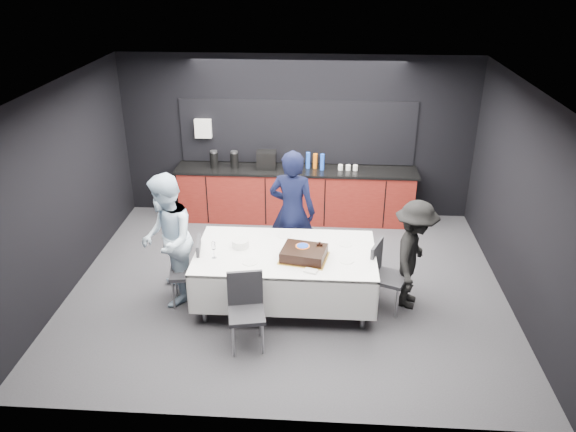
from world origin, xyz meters
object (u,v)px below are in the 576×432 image
at_px(cake_assembly, 304,253).
at_px(chair_left, 192,267).
at_px(plate_stack, 241,243).
at_px(champagne_flute, 213,247).
at_px(chair_right, 384,271).
at_px(person_left, 167,240).
at_px(person_right, 414,255).
at_px(party_table, 285,261).
at_px(chair_near, 246,305).
at_px(person_center, 292,212).

bearing_deg(cake_assembly, chair_left, 175.58).
height_order(plate_stack, champagne_flute, champagne_flute).
bearing_deg(chair_right, person_left, -179.85).
relative_size(chair_left, person_right, 0.62).
height_order(party_table, champagne_flute, champagne_flute).
distance_m(chair_near, person_left, 1.48).
bearing_deg(chair_left, chair_near, -44.82).
relative_size(party_table, chair_right, 2.51).
xyz_separation_m(chair_left, chair_near, (0.83, -0.82, 0.00)).
height_order(chair_right, person_left, person_left).
distance_m(party_table, person_right, 1.66).
bearing_deg(chair_left, person_left, 171.51).
distance_m(cake_assembly, chair_right, 1.09).
relative_size(party_table, cake_assembly, 3.52).
distance_m(chair_right, chair_near, 1.90).
relative_size(party_table, person_center, 1.26).
distance_m(party_table, cake_assembly, 0.36).
distance_m(person_left, person_right, 3.20).
relative_size(chair_left, chair_right, 1.00).
height_order(party_table, plate_stack, plate_stack).
height_order(champagne_flute, chair_right, champagne_flute).
xyz_separation_m(party_table, chair_left, (-1.23, -0.05, -0.11)).
relative_size(chair_right, chair_near, 1.00).
bearing_deg(chair_left, plate_stack, 12.35).
bearing_deg(chair_near, plate_stack, 101.11).
bearing_deg(plate_stack, chair_left, -167.65).
xyz_separation_m(champagne_flute, chair_near, (0.48, -0.65, -0.40)).
xyz_separation_m(cake_assembly, chair_left, (-1.48, 0.11, -0.32)).
xyz_separation_m(party_table, cake_assembly, (0.25, -0.17, 0.21)).
relative_size(chair_left, person_center, 0.50).
relative_size(party_table, champagne_flute, 10.36).
bearing_deg(champagne_flute, plate_stack, 46.42).
distance_m(cake_assembly, chair_left, 1.52).
distance_m(cake_assembly, champagne_flute, 1.14).
relative_size(cake_assembly, person_right, 0.44).
bearing_deg(cake_assembly, plate_stack, 163.15).
height_order(plate_stack, chair_left, chair_left).
bearing_deg(person_right, champagne_flute, 113.05).
relative_size(party_table, person_left, 1.30).
height_order(party_table, person_center, person_center).
xyz_separation_m(chair_near, person_center, (0.44, 1.78, 0.39)).
bearing_deg(chair_right, person_center, 143.90).
height_order(chair_right, person_right, person_right).
relative_size(plate_stack, chair_right, 0.24).
bearing_deg(person_center, person_left, 40.10).
distance_m(person_center, person_left, 1.82).
distance_m(plate_stack, chair_left, 0.72).
height_order(party_table, chair_left, chair_left).
xyz_separation_m(plate_stack, person_center, (0.63, 0.82, 0.09)).
bearing_deg(person_center, plate_stack, 62.50).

